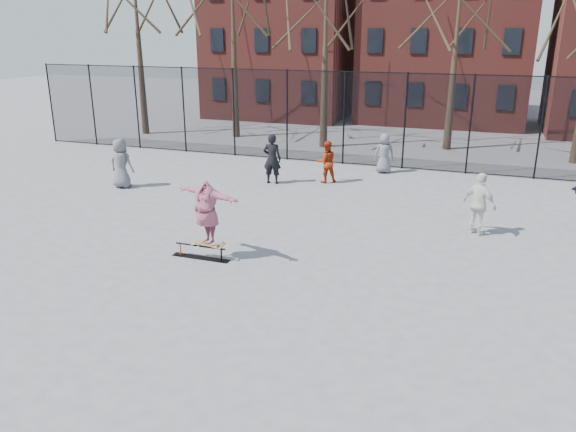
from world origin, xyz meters
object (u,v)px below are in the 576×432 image
(bystander_black, at_px, (272,159))
(skater, at_px, (207,213))
(bystander_red, at_px, (326,162))
(bystander_grey, at_px, (121,163))
(bystander_white, at_px, (479,204))
(skateboard, at_px, (208,245))
(skate_rail, at_px, (201,253))
(bystander_extra, at_px, (384,153))

(bystander_black, bearing_deg, skater, 93.15)
(skater, bearing_deg, bystander_red, 102.80)
(bystander_grey, xyz_separation_m, bystander_white, (12.68, -0.88, -0.01))
(bystander_black, height_order, bystander_red, bystander_black)
(bystander_black, distance_m, bystander_red, 2.09)
(skateboard, distance_m, bystander_grey, 8.09)
(bystander_red, distance_m, bystander_white, 7.04)
(skate_rail, xyz_separation_m, skateboard, (0.23, -0.00, 0.26))
(bystander_black, height_order, bystander_white, bystander_black)
(bystander_red, height_order, bystander_extra, bystander_extra)
(skate_rail, relative_size, bystander_grey, 0.87)
(bystander_black, xyz_separation_m, bystander_extra, (3.73, 3.08, -0.14))
(bystander_extra, bearing_deg, bystander_grey, 14.16)
(bystander_grey, relative_size, bystander_white, 1.01)
(bystander_extra, bearing_deg, bystander_red, 33.32)
(skate_rail, height_order, bystander_black, bystander_black)
(skater, distance_m, bystander_white, 7.74)
(bystander_grey, bearing_deg, bystander_black, -156.35)
(skateboard, bearing_deg, bystander_grey, 140.42)
(bystander_grey, bearing_deg, bystander_extra, -149.92)
(skater, height_order, bystander_grey, skater)
(bystander_white, bearing_deg, skateboard, 68.72)
(bystander_extra, bearing_deg, bystander_white, 103.32)
(bystander_white, bearing_deg, skater, 68.72)
(bystander_grey, relative_size, bystander_extra, 1.13)
(skateboard, relative_size, skater, 0.40)
(bystander_extra, bearing_deg, bystander_black, 21.63)
(skater, xyz_separation_m, bystander_red, (0.76, 8.40, -0.45))
(bystander_red, bearing_deg, bystander_white, 113.34)
(skater, relative_size, bystander_extra, 1.22)
(bystander_red, bearing_deg, bystander_black, -7.51)
(bystander_red, xyz_separation_m, bystander_extra, (1.82, 2.26, 0.01))
(skater, bearing_deg, skateboard, 0.00)
(bystander_white, bearing_deg, bystander_extra, -23.52)
(bystander_grey, distance_m, bystander_black, 5.62)
(skateboard, xyz_separation_m, bystander_black, (-1.16, 7.58, 0.56))
(bystander_black, distance_m, bystander_extra, 4.84)
(bystander_white, xyz_separation_m, bystander_extra, (-3.88, 6.40, -0.09))
(skater, bearing_deg, skate_rail, -162.04)
(bystander_grey, height_order, bystander_white, bystander_grey)
(skate_rail, distance_m, bystander_red, 8.48)
(bystander_black, bearing_deg, skateboard, 93.15)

